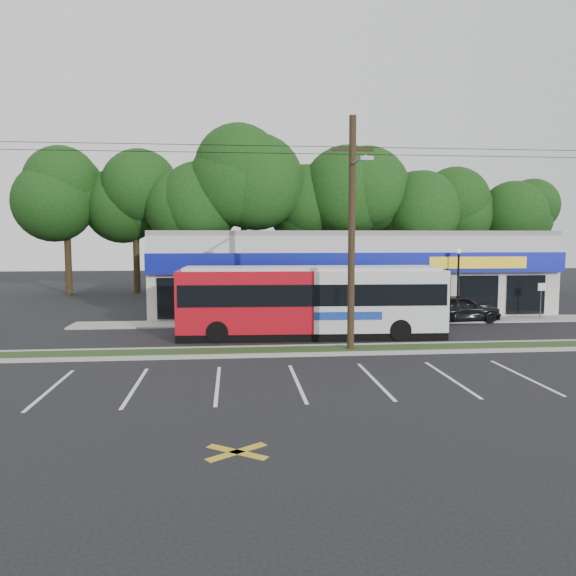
# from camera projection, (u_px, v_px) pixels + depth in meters

# --- Properties ---
(ground) EXTENTS (120.00, 120.00, 0.00)m
(ground) POSITION_uv_depth(u_px,v_px,m) (284.00, 357.00, 23.06)
(ground) COLOR black
(ground) RESTS_ON ground
(grass_strip) EXTENTS (40.00, 1.60, 0.12)m
(grass_strip) POSITION_uv_depth(u_px,v_px,m) (282.00, 351.00, 24.04)
(grass_strip) COLOR #243315
(grass_strip) RESTS_ON ground
(curb_south) EXTENTS (40.00, 0.25, 0.14)m
(curb_south) POSITION_uv_depth(u_px,v_px,m) (283.00, 355.00, 23.20)
(curb_south) COLOR #9E9E93
(curb_south) RESTS_ON ground
(curb_north) EXTENTS (40.00, 0.25, 0.14)m
(curb_north) POSITION_uv_depth(u_px,v_px,m) (280.00, 347.00, 24.88)
(curb_north) COLOR #9E9E93
(curb_north) RESTS_ON ground
(sidewalk) EXTENTS (32.00, 2.20, 0.10)m
(sidewalk) POSITION_uv_depth(u_px,v_px,m) (356.00, 321.00, 32.46)
(sidewalk) COLOR #9E9E93
(sidewalk) RESTS_ON ground
(strip_mall) EXTENTS (25.00, 12.55, 5.30)m
(strip_mall) POSITION_uv_depth(u_px,v_px,m) (342.00, 269.00, 39.12)
(strip_mall) COLOR beige
(strip_mall) RESTS_ON ground
(utility_pole) EXTENTS (50.00, 2.77, 10.00)m
(utility_pole) POSITION_uv_depth(u_px,v_px,m) (348.00, 226.00, 23.75)
(utility_pole) COLOR black
(utility_pole) RESTS_ON ground
(lamp_post) EXTENTS (0.30, 0.30, 4.25)m
(lamp_post) POSITION_uv_depth(u_px,v_px,m) (458.00, 276.00, 32.60)
(lamp_post) COLOR black
(lamp_post) RESTS_ON ground
(sign_post) EXTENTS (0.45, 0.10, 2.23)m
(sign_post) POSITION_uv_depth(u_px,v_px,m) (541.00, 294.00, 32.97)
(sign_post) COLOR #59595E
(sign_post) RESTS_ON ground
(tree_line) EXTENTS (46.76, 6.76, 11.83)m
(tree_line) POSITION_uv_depth(u_px,v_px,m) (303.00, 196.00, 48.43)
(tree_line) COLOR black
(tree_line) RESTS_ON ground
(metrobus) EXTENTS (13.07, 3.23, 3.49)m
(metrobus) POSITION_uv_depth(u_px,v_px,m) (311.00, 300.00, 27.52)
(metrobus) COLOR #B30D19
(metrobus) RESTS_ON ground
(car_dark) EXTENTS (4.95, 2.46, 1.62)m
(car_dark) POSITION_uv_depth(u_px,v_px,m) (459.00, 308.00, 32.48)
(car_dark) COLOR black
(car_dark) RESTS_ON ground
(pedestrian_a) EXTENTS (0.80, 0.65, 1.89)m
(pedestrian_a) POSITION_uv_depth(u_px,v_px,m) (435.00, 310.00, 30.82)
(pedestrian_a) COLOR silver
(pedestrian_a) RESTS_ON ground
(pedestrian_b) EXTENTS (0.81, 0.64, 1.64)m
(pedestrian_b) POSITION_uv_depth(u_px,v_px,m) (425.00, 315.00, 29.71)
(pedestrian_b) COLOR beige
(pedestrian_b) RESTS_ON ground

